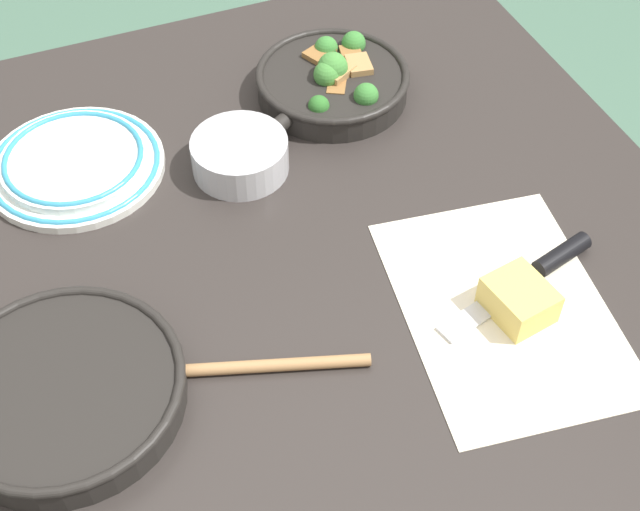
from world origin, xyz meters
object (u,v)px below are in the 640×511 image
at_px(skillet_eggs, 60,391).
at_px(dinner_plate_stack, 75,163).
at_px(wooden_spoon, 188,370).
at_px(skillet_broccoli, 332,81).
at_px(prep_bowl_steel, 240,155).
at_px(grater_knife, 538,272).
at_px(cheese_block, 519,300).

relative_size(skillet_eggs, dinner_plate_stack, 1.63).
xyz_separation_m(wooden_spoon, dinner_plate_stack, (-0.39, -0.05, 0.00)).
bearing_deg(skillet_broccoli, prep_bowl_steel, -1.36).
bearing_deg(grater_knife, skillet_broccoli, -92.07).
relative_size(skillet_eggs, grater_knife, 1.68).
height_order(skillet_broccoli, wooden_spoon, skillet_broccoli).
relative_size(cheese_block, dinner_plate_stack, 0.35).
bearing_deg(wooden_spoon, skillet_broccoli, -112.45).
xyz_separation_m(skillet_broccoli, wooden_spoon, (0.41, -0.35, -0.02)).
bearing_deg(skillet_broccoli, wooden_spoon, 18.64).
height_order(skillet_eggs, wooden_spoon, skillet_eggs).
height_order(wooden_spoon, cheese_block, cheese_block).
distance_m(skillet_eggs, grater_knife, 0.59).
bearing_deg(skillet_eggs, skillet_broccoli, -130.77).
relative_size(skillet_broccoli, wooden_spoon, 1.04).
relative_size(wooden_spoon, grater_knife, 1.36).
distance_m(skillet_eggs, prep_bowl_steel, 0.42).
relative_size(grater_knife, prep_bowl_steel, 1.79).
distance_m(skillet_broccoli, skillet_eggs, 0.63).
xyz_separation_m(grater_knife, cheese_block, (0.04, -0.05, 0.01)).
distance_m(grater_knife, cheese_block, 0.07).
bearing_deg(cheese_block, skillet_broccoli, -174.42).
bearing_deg(wooden_spoon, dinner_plate_stack, -64.95).
xyz_separation_m(skillet_broccoli, prep_bowl_steel, (0.10, -0.18, -0.00)).
xyz_separation_m(skillet_eggs, dinner_plate_stack, (-0.37, 0.09, -0.01)).
bearing_deg(dinner_plate_stack, skillet_broccoli, 92.58).
bearing_deg(dinner_plate_stack, prep_bowl_steel, 68.57).
bearing_deg(cheese_block, prep_bowl_steel, -148.36).
height_order(skillet_broccoli, prep_bowl_steel, skillet_broccoli).
xyz_separation_m(skillet_broccoli, dinner_plate_stack, (0.02, -0.40, -0.01)).
height_order(skillet_broccoli, cheese_block, skillet_broccoli).
distance_m(cheese_block, prep_bowl_steel, 0.43).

